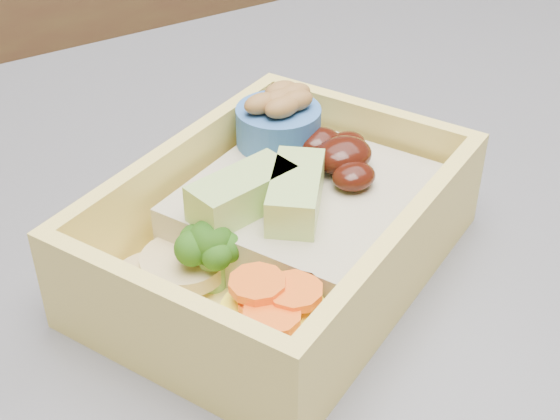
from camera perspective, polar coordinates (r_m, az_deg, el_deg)
bento_box at (r=0.39m, az=0.23°, el=-0.96°), size 0.23×0.20×0.07m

